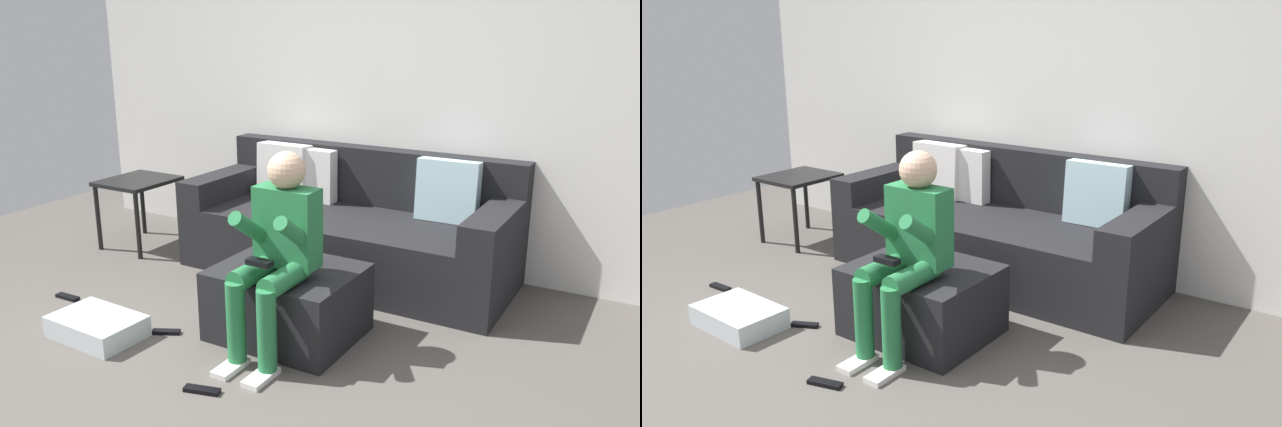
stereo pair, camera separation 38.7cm
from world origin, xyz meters
TOP-DOWN VIEW (x-y plane):
  - ground_plane at (0.00, 0.00)m, footprint 7.00×7.00m
  - wall_back at (0.00, 2.42)m, footprint 5.38×0.10m
  - couch_sectional at (0.01, 1.97)m, footprint 2.33×0.91m
  - ottoman at (0.17, 0.91)m, footprint 0.79×0.64m
  - person_seated at (0.22, 0.72)m, footprint 0.35×0.63m
  - storage_bin at (-0.77, 0.33)m, footprint 0.53×0.36m
  - side_table at (-1.72, 1.64)m, footprint 0.49×0.54m
  - remote_near_ottoman at (0.13, 0.18)m, footprint 0.19×0.10m
  - remote_by_storage_bin at (-0.46, 0.56)m, footprint 0.17×0.12m
  - remote_under_side_table at (-1.37, 0.61)m, footprint 0.18×0.05m

SIDE VIEW (x-z plane):
  - ground_plane at x=0.00m, z-range 0.00..0.00m
  - remote_near_ottoman at x=0.13m, z-range 0.00..0.02m
  - remote_by_storage_bin at x=-0.46m, z-range 0.00..0.02m
  - remote_under_side_table at x=-1.37m, z-range 0.00..0.02m
  - storage_bin at x=-0.77m, z-range 0.00..0.13m
  - ottoman at x=0.17m, z-range 0.00..0.41m
  - couch_sectional at x=0.01m, z-range -0.11..0.76m
  - side_table at x=-1.72m, z-range 0.19..0.74m
  - person_seated at x=0.22m, z-range 0.06..1.17m
  - wall_back at x=0.00m, z-range 0.00..2.57m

